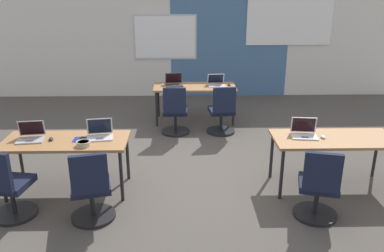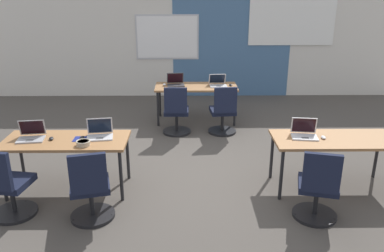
# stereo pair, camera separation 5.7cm
# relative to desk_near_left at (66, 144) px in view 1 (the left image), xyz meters

# --- Properties ---
(ground_plane) EXTENTS (24.00, 24.00, 0.00)m
(ground_plane) POSITION_rel_desk_near_left_xyz_m (1.75, 0.60, -0.66)
(ground_plane) COLOR #47423D
(back_wall_assembly) EXTENTS (10.00, 0.27, 2.80)m
(back_wall_assembly) POSITION_rel_desk_near_left_xyz_m (1.79, 4.80, 0.75)
(back_wall_assembly) COLOR silver
(back_wall_assembly) RESTS_ON ground
(desk_near_left) EXTENTS (1.60, 0.70, 0.72)m
(desk_near_left) POSITION_rel_desk_near_left_xyz_m (0.00, 0.00, 0.00)
(desk_near_left) COLOR olive
(desk_near_left) RESTS_ON ground
(desk_near_right) EXTENTS (1.60, 0.70, 0.72)m
(desk_near_right) POSITION_rel_desk_near_left_xyz_m (3.50, 0.00, 0.00)
(desk_near_right) COLOR olive
(desk_near_right) RESTS_ON ground
(desk_far_center) EXTENTS (1.60, 0.70, 0.72)m
(desk_far_center) POSITION_rel_desk_near_left_xyz_m (1.75, 2.80, 0.00)
(desk_far_center) COLOR olive
(desk_far_center) RESTS_ON ground
(laptop_near_left_inner) EXTENTS (0.36, 0.31, 0.24)m
(laptop_near_left_inner) POSITION_rel_desk_near_left_xyz_m (0.43, 0.09, 0.11)
(laptop_near_left_inner) COLOR #B7B7BC
(laptop_near_left_inner) RESTS_ON desk_near_left
(mousepad_near_left_inner) EXTENTS (0.22, 0.19, 0.00)m
(mousepad_near_left_inner) POSITION_rel_desk_near_left_xyz_m (0.21, 0.01, 0.06)
(mousepad_near_left_inner) COLOR navy
(mousepad_near_left_inner) RESTS_ON desk_near_left
(mouse_near_left_inner) EXTENTS (0.07, 0.11, 0.03)m
(mouse_near_left_inner) POSITION_rel_desk_near_left_xyz_m (0.21, 0.01, 0.08)
(mouse_near_left_inner) COLOR black
(mouse_near_left_inner) RESTS_ON mousepad_near_left_inner
(chair_near_left_inner) EXTENTS (0.53, 0.58, 0.92)m
(chair_near_left_inner) POSITION_rel_desk_near_left_xyz_m (0.46, -0.76, -0.28)
(chair_near_left_inner) COLOR black
(chair_near_left_inner) RESTS_ON ground
(laptop_near_right_inner) EXTENTS (0.36, 0.31, 0.24)m
(laptop_near_right_inner) POSITION_rel_desk_near_left_xyz_m (3.11, 0.07, 0.11)
(laptop_near_right_inner) COLOR silver
(laptop_near_right_inner) RESTS_ON desk_near_right
(mouse_near_right_inner) EXTENTS (0.06, 0.10, 0.03)m
(mouse_near_right_inner) POSITION_rel_desk_near_left_xyz_m (3.34, -0.01, 0.08)
(mouse_near_right_inner) COLOR silver
(mouse_near_right_inner) RESTS_ON desk_near_right
(chair_near_right_inner) EXTENTS (0.54, 0.59, 0.92)m
(chair_near_right_inner) POSITION_rel_desk_near_left_xyz_m (3.07, -0.77, -0.28)
(chair_near_right_inner) COLOR black
(chair_near_right_inner) RESTS_ON ground
(laptop_far_right) EXTENTS (0.35, 0.34, 0.22)m
(laptop_far_right) POSITION_rel_desk_near_left_xyz_m (2.18, 2.81, 0.11)
(laptop_far_right) COLOR silver
(laptop_far_right) RESTS_ON desk_far_center
(mouse_far_right) EXTENTS (0.08, 0.11, 0.03)m
(mouse_far_right) POSITION_rel_desk_near_left_xyz_m (2.43, 2.81, 0.08)
(mouse_far_right) COLOR black
(mouse_far_right) RESTS_ON desk_far_center
(chair_far_right) EXTENTS (0.52, 0.56, 0.92)m
(chair_far_right) POSITION_rel_desk_near_left_xyz_m (2.23, 2.07, -0.28)
(chair_far_right) COLOR black
(chair_far_right) RESTS_ON ground
(laptop_near_left_end) EXTENTS (0.36, 0.33, 0.23)m
(laptop_near_left_end) POSITION_rel_desk_near_left_xyz_m (-0.45, 0.03, 0.11)
(laptop_near_left_end) COLOR #9E9EA3
(laptop_near_left_end) RESTS_ON desk_near_left
(mouse_near_left_end) EXTENTS (0.08, 0.11, 0.03)m
(mouse_near_left_end) POSITION_rel_desk_near_left_xyz_m (-0.18, -0.01, 0.08)
(mouse_near_left_end) COLOR black
(mouse_near_left_end) RESTS_ON desk_near_left
(chair_near_left_end) EXTENTS (0.52, 0.57, 0.92)m
(chair_near_left_end) POSITION_rel_desk_near_left_xyz_m (-0.51, -0.68, -0.28)
(chair_near_left_end) COLOR black
(chair_near_left_end) RESTS_ON ground
(laptop_far_left) EXTENTS (0.36, 0.33, 0.23)m
(laptop_far_left) POSITION_rel_desk_near_left_xyz_m (1.35, 2.87, 0.11)
(laptop_far_left) COLOR #333338
(laptop_far_left) RESTS_ON desk_far_center
(mouse_far_left) EXTENTS (0.07, 0.10, 0.03)m
(mouse_far_left) POSITION_rel_desk_near_left_xyz_m (1.13, 2.86, 0.08)
(mouse_far_left) COLOR silver
(mouse_far_left) RESTS_ON desk_far_center
(chair_far_left) EXTENTS (0.52, 0.54, 0.92)m
(chair_far_left) POSITION_rel_desk_near_left_xyz_m (1.38, 2.06, -0.28)
(chair_far_left) COLOR black
(chair_far_left) RESTS_ON ground
(snack_bowl) EXTENTS (0.18, 0.18, 0.06)m
(snack_bowl) POSITION_rel_desk_near_left_xyz_m (0.28, -0.20, 0.10)
(snack_bowl) COLOR tan
(snack_bowl) RESTS_ON desk_near_left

